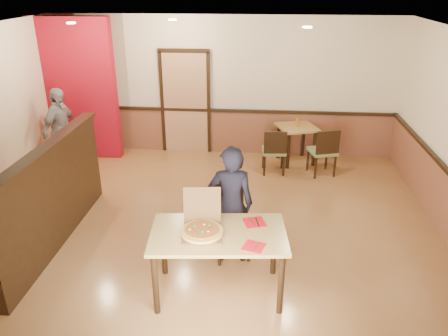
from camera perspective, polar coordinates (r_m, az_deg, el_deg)
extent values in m
plane|color=#AB7342|center=(6.33, -2.87, -9.41)|extent=(7.00, 7.00, 0.00)
plane|color=black|center=(5.34, -3.50, 16.62)|extent=(7.00, 7.00, 0.00)
plane|color=beige|center=(9.02, 0.02, 10.54)|extent=(7.00, 0.00, 7.00)
cube|color=brown|center=(9.25, 0.00, 4.76)|extent=(7.00, 0.04, 0.90)
cube|color=black|center=(9.09, -0.01, 7.53)|extent=(7.00, 0.06, 0.06)
cube|color=tan|center=(9.17, -5.04, 8.42)|extent=(0.90, 0.06, 2.10)
cube|color=black|center=(6.39, -21.36, -3.60)|extent=(0.14, 3.00, 1.40)
cube|color=black|center=(6.11, -22.35, 2.42)|extent=(0.20, 3.10, 0.05)
cube|color=#A00B1D|center=(9.26, -18.72, 9.66)|extent=(1.60, 0.20, 2.78)
cylinder|color=#F9F0AE|center=(7.72, -19.35, 17.45)|extent=(0.14, 0.14, 0.02)
cylinder|color=#F9F0AE|center=(7.93, -6.75, 18.68)|extent=(0.14, 0.14, 0.02)
cylinder|color=#F9F0AE|center=(6.80, 10.82, 17.63)|extent=(0.14, 0.14, 0.02)
cube|color=#AE8749|center=(4.97, -0.74, -8.64)|extent=(1.60, 1.01, 0.04)
cylinder|color=black|center=(4.97, -8.95, -14.74)|extent=(0.07, 0.07, 0.78)
cylinder|color=black|center=(5.54, -7.89, -10.16)|extent=(0.07, 0.07, 0.78)
cylinder|color=black|center=(4.95, 7.45, -14.78)|extent=(0.07, 0.07, 0.78)
cylinder|color=black|center=(5.52, 6.55, -10.18)|extent=(0.07, 0.07, 0.78)
cube|color=olive|center=(5.78, 0.85, -7.27)|extent=(0.61, 0.61, 0.06)
cube|color=black|center=(5.83, 0.33, -3.98)|extent=(0.45, 0.19, 0.46)
cylinder|color=black|center=(5.72, -0.63, -10.85)|extent=(0.05, 0.05, 0.42)
cylinder|color=black|center=(6.05, -1.49, -8.76)|extent=(0.05, 0.05, 0.42)
cylinder|color=black|center=(5.81, 3.27, -10.31)|extent=(0.05, 0.05, 0.42)
cylinder|color=black|center=(6.13, 2.20, -8.29)|extent=(0.05, 0.05, 0.42)
cube|color=olive|center=(8.31, 6.53, 2.26)|extent=(0.46, 0.46, 0.06)
cube|color=black|center=(8.04, 6.72, 3.31)|extent=(0.42, 0.06, 0.42)
cylinder|color=black|center=(8.59, 7.56, 1.15)|extent=(0.04, 0.04, 0.38)
cylinder|color=black|center=(8.26, 7.80, 0.19)|extent=(0.04, 0.04, 0.38)
cylinder|color=black|center=(8.56, 5.16, 1.18)|extent=(0.04, 0.04, 0.38)
cylinder|color=black|center=(8.23, 5.30, 0.22)|extent=(0.04, 0.04, 0.38)
cube|color=olive|center=(8.38, 12.70, 2.17)|extent=(0.57, 0.57, 0.06)
cube|color=black|center=(8.11, 13.45, 3.28)|extent=(0.43, 0.17, 0.44)
cylinder|color=black|center=(8.71, 13.20, 1.11)|extent=(0.04, 0.04, 0.40)
cylinder|color=black|center=(8.39, 14.25, 0.13)|extent=(0.04, 0.04, 0.40)
cylinder|color=black|center=(8.56, 10.88, 0.93)|extent=(0.04, 0.04, 0.40)
cylinder|color=black|center=(8.24, 11.86, -0.08)|extent=(0.04, 0.04, 0.40)
cube|color=#AE8749|center=(8.75, 9.53, 5.28)|extent=(0.90, 0.90, 0.04)
cylinder|color=black|center=(8.54, 8.37, 2.19)|extent=(0.07, 0.07, 0.72)
cylinder|color=black|center=(9.02, 7.11, 3.43)|extent=(0.07, 0.07, 0.72)
cylinder|color=black|center=(8.75, 11.69, 2.48)|extent=(0.07, 0.07, 0.72)
cylinder|color=black|center=(9.22, 10.29, 3.69)|extent=(0.07, 0.07, 0.72)
imported|color=black|center=(5.55, 0.89, -4.87)|extent=(0.63, 0.45, 1.60)
imported|color=#9A9BA2|center=(8.85, -20.54, 4.70)|extent=(0.58, 1.00, 1.60)
cube|color=brown|center=(4.91, -2.88, -8.59)|extent=(0.47, 0.47, 0.03)
cube|color=brown|center=(5.01, -2.87, -4.86)|extent=(0.43, 0.13, 0.42)
cylinder|color=#E8BC54|center=(4.89, -2.89, -8.27)|extent=(0.52, 0.52, 0.03)
cube|color=red|center=(4.73, 3.90, -10.20)|extent=(0.27, 0.27, 0.00)
cylinder|color=silver|center=(4.73, 3.53, -10.13)|extent=(0.06, 0.18, 0.01)
cube|color=silver|center=(4.73, 4.27, -10.17)|extent=(0.07, 0.19, 0.00)
cube|color=red|center=(5.15, 3.99, -7.09)|extent=(0.30, 0.30, 0.01)
cylinder|color=silver|center=(5.15, 3.66, -7.02)|extent=(0.07, 0.20, 0.01)
cube|color=silver|center=(5.15, 4.33, -7.06)|extent=(0.08, 0.21, 0.00)
cylinder|color=#99601B|center=(8.72, 9.53, 5.87)|extent=(0.06, 0.06, 0.15)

